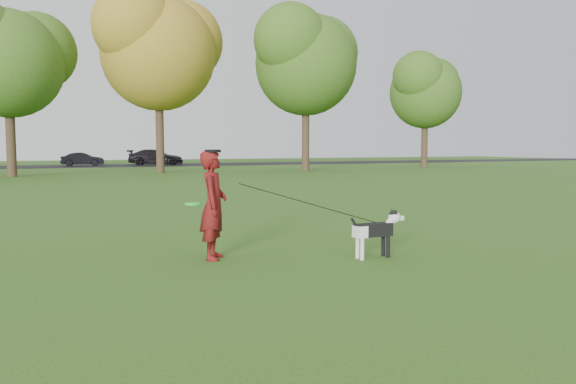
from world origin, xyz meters
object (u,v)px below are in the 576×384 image
man (213,205)px  car_mid (83,159)px  car_right (156,157)px  dog (377,229)px

man → car_mid: man is taller
car_mid → car_right: (5.77, 0.00, 0.12)m
man → dog: size_ratio=1.70×
dog → car_mid: 40.60m
dog → car_right: 40.88m
dog → man: bearing=157.9°
man → car_mid: (1.30, 39.70, -0.23)m
dog → car_right: car_right is taller
man → car_right: bearing=15.8°
man → dog: man is taller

